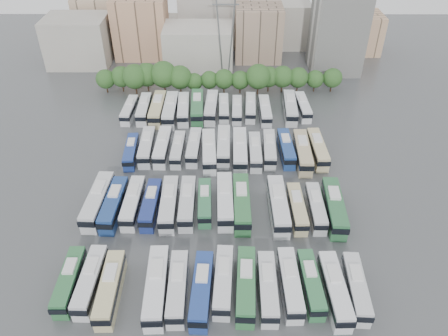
{
  "coord_description": "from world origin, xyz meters",
  "views": [
    {
      "loc": [
        1.85,
        -65.29,
        54.45
      ],
      "look_at": [
        1.68,
        3.68,
        3.0
      ],
      "focal_mm": 35.0,
      "sensor_mm": 36.0,
      "label": 1
    }
  ],
  "objects_px": {
    "bus_r3_s2": "(158,109)",
    "bus_r2_s8": "(240,150)",
    "bus_r0_s2": "(110,288)",
    "bus_r1_s6": "(205,202)",
    "bus_r0_s11": "(311,283)",
    "bus_r3_s8": "(237,110)",
    "bus_r1_s11": "(297,208)",
    "bus_r3_s9": "(250,107)",
    "bus_r3_s10": "(265,111)",
    "bus_r0_s10": "(290,284)",
    "bus_r2_s4": "(178,149)",
    "bus_r2_s10": "(269,149)",
    "bus_r3_s1": "(144,109)",
    "bus_r0_s7": "(223,281)",
    "bus_r0_s8": "(246,285)",
    "bus_r2_s9": "(255,151)",
    "bus_r0_s0": "(70,281)",
    "bus_r3_s0": "(130,110)",
    "bus_r1_s10": "(278,205)",
    "bus_r2_s6": "(209,151)",
    "bus_r0_s12": "(335,290)",
    "bus_r3_s5": "(197,107)",
    "electricity_pylon": "(226,14)",
    "bus_r0_s4": "(157,286)",
    "bus_r1_s0": "(98,201)",
    "bus_r1_s2": "(133,202)",
    "bus_r2_s3": "(163,146)",
    "bus_r0_s13": "(356,288)",
    "apartment_tower": "(338,25)",
    "bus_r3_s12": "(290,107)",
    "bus_r0_s5": "(178,288)",
    "bus_r2_s12": "(303,152)",
    "bus_r2_s1": "(131,151)",
    "bus_r0_s1": "(91,281)",
    "bus_r3_s7": "(224,108)",
    "bus_r1_s1": "(114,204)",
    "bus_r3_s3": "(171,110)",
    "bus_r1_s7": "(225,200)",
    "bus_r0_s6": "(202,290)",
    "bus_r1_s5": "(187,203)",
    "bus_r1_s3": "(151,204)",
    "bus_r1_s8": "(242,203)",
    "bus_r2_s11": "(286,148)",
    "bus_r1_s12": "(316,208)",
    "bus_r3_s13": "(303,107)",
    "bus_r2_s2": "(147,146)",
    "bus_r1_s13": "(334,207)"
  },
  "relations": [
    {
      "from": "bus_r1_s3",
      "to": "bus_r1_s11",
      "type": "xyz_separation_m",
      "value": [
        26.41,
        -0.88,
        -0.06
      ]
    },
    {
      "from": "electricity_pylon",
      "to": "bus_r1_s8",
      "type": "xyz_separation_m",
      "value": [
        2.88,
        -55.72,
        -16.57
      ]
    },
    {
      "from": "bus_r0_s0",
      "to": "bus_r3_s0",
      "type": "height_order",
      "value": "bus_r0_s0"
    },
    {
      "from": "bus_r2_s1",
      "to": "bus_r3_s9",
      "type": "xyz_separation_m",
      "value": [
        26.39,
        19.33,
        0.08
      ]
    },
    {
      "from": "bus_r1_s7",
      "to": "bus_r2_s12",
      "type": "bearing_deg",
      "value": 42.4
    },
    {
      "from": "bus_r2_s3",
      "to": "bus_r0_s5",
      "type": "bearing_deg",
      "value": -78.78
    },
    {
      "from": "bus_r1_s10",
      "to": "bus_r3_s1",
      "type": "height_order",
      "value": "bus_r1_s10"
    },
    {
      "from": "bus_r1_s1",
      "to": "bus_r3_s7",
      "type": "relative_size",
      "value": 1.16
    },
    {
      "from": "bus_r0_s4",
      "to": "bus_r1_s0",
      "type": "distance_m",
      "value": 23.16
    },
    {
      "from": "bus_r1_s8",
      "to": "bus_r2_s11",
      "type": "xyz_separation_m",
      "value": [
        10.13,
        18.12,
        -0.26
      ]
    },
    {
      "from": "bus_r0_s8",
      "to": "bus_r2_s8",
      "type": "bearing_deg",
      "value": 92.87
    },
    {
      "from": "bus_r1_s11",
      "to": "bus_r2_s2",
      "type": "relative_size",
      "value": 0.94
    },
    {
      "from": "electricity_pylon",
      "to": "bus_r0_s8",
      "type": "height_order",
      "value": "electricity_pylon"
    },
    {
      "from": "bus_r3_s3",
      "to": "bus_r3_s2",
      "type": "bearing_deg",
      "value": 169.36
    },
    {
      "from": "apartment_tower",
      "to": "bus_r3_s12",
      "type": "height_order",
      "value": "apartment_tower"
    },
    {
      "from": "bus_r2_s4",
      "to": "bus_r3_s8",
      "type": "distance_m",
      "value": 21.67
    },
    {
      "from": "bus_r0_s5",
      "to": "bus_r2_s12",
      "type": "height_order",
      "value": "bus_r2_s12"
    },
    {
      "from": "bus_r3_s2",
      "to": "bus_r2_s8",
      "type": "bearing_deg",
      "value": -41.73
    },
    {
      "from": "bus_r0_s10",
      "to": "bus_r3_s10",
      "type": "xyz_separation_m",
      "value": [
        0.09,
        52.4,
        -0.05
      ]
    },
    {
      "from": "bus_r0_s1",
      "to": "bus_r3_s7",
      "type": "height_order",
      "value": "bus_r0_s1"
    },
    {
      "from": "bus_r3_s9",
      "to": "bus_r3_s10",
      "type": "relative_size",
      "value": 0.97
    },
    {
      "from": "bus_r0_s10",
      "to": "bus_r3_s1",
      "type": "relative_size",
      "value": 1.01
    },
    {
      "from": "bus_r1_s12",
      "to": "bus_r1_s13",
      "type": "distance_m",
      "value": 3.23
    },
    {
      "from": "bus_r1_s7",
      "to": "bus_r0_s2",
      "type": "bearing_deg",
      "value": -132.0
    },
    {
      "from": "bus_r1_s1",
      "to": "bus_r2_s6",
      "type": "distance_m",
      "value": 23.95
    },
    {
      "from": "bus_r1_s10",
      "to": "bus_r2_s6",
      "type": "relative_size",
      "value": 1.05
    },
    {
      "from": "bus_r3_s3",
      "to": "bus_r3_s13",
      "type": "height_order",
      "value": "bus_r3_s3"
    },
    {
      "from": "bus_r0_s11",
      "to": "bus_r3_s8",
      "type": "height_order",
      "value": "bus_r0_s11"
    },
    {
      "from": "electricity_pylon",
      "to": "bus_r3_s7",
      "type": "distance_m",
      "value": 25.99
    },
    {
      "from": "bus_r2_s4",
      "to": "bus_r2_s10",
      "type": "height_order",
      "value": "bus_r2_s10"
    },
    {
      "from": "bus_r2_s9",
      "to": "bus_r1_s13",
      "type": "bearing_deg",
      "value": -53.11
    },
    {
      "from": "bus_r0_s8",
      "to": "bus_r2_s9",
      "type": "relative_size",
      "value": 1.11
    },
    {
      "from": "bus_r3_s1",
      "to": "bus_r0_s7",
      "type": "bearing_deg",
      "value": -70.4
    },
    {
      "from": "bus_r1_s2",
      "to": "apartment_tower",
      "type": "bearing_deg",
      "value": 53.63
    },
    {
      "from": "bus_r0_s1",
      "to": "bus_r0_s7",
      "type": "relative_size",
      "value": 1.0
    },
    {
      "from": "bus_r0_s6",
      "to": "bus_r3_s8",
      "type": "relative_size",
      "value": 1.16
    },
    {
      "from": "bus_r0_s12",
      "to": "bus_r3_s5",
      "type": "distance_m",
      "value": 59.48
    },
    {
      "from": "bus_r0_s0",
      "to": "bus_r1_s2",
      "type": "xyz_separation_m",
      "value": [
        6.56,
        17.68,
        0.11
      ]
    },
    {
      "from": "bus_r2_s1",
      "to": "bus_r3_s3",
      "type": "height_order",
      "value": "bus_r3_s3"
    },
    {
      "from": "bus_r2_s10",
      "to": "bus_r3_s10",
      "type": "distance_m",
      "value": 16.62
    },
    {
      "from": "bus_r0_s2",
      "to": "bus_r1_s6",
      "type": "distance_m",
      "value": 23.54
    },
    {
      "from": "bus_r1_s12",
      "to": "bus_r3_s13",
      "type": "height_order",
      "value": "bus_r3_s13"
    },
    {
      "from": "bus_r0_s13",
      "to": "bus_r2_s3",
      "type": "height_order",
      "value": "bus_r2_s3"
    },
    {
      "from": "bus_r0_s10",
      "to": "bus_r3_s10",
      "type": "bearing_deg",
      "value": 88.63
    },
    {
      "from": "bus_r2_s12",
      "to": "bus_r3_s1",
      "type": "bearing_deg",
      "value": 153.61
    },
    {
      "from": "bus_r1_s5",
      "to": "bus_r3_s5",
      "type": "distance_m",
      "value": 35.59
    },
    {
      "from": "bus_r1_s5",
      "to": "bus_r3_s3",
      "type": "xyz_separation_m",
      "value": [
        -6.51,
        34.17,
        0.19
      ]
    },
    {
      "from": "bus_r1_s11",
      "to": "bus_r3_s2",
      "type": "height_order",
      "value": "bus_r3_s2"
    },
    {
      "from": "bus_r0_s1",
      "to": "bus_r3_s1",
      "type": "bearing_deg",
      "value": 91.39
    },
    {
      "from": "bus_r1_s2",
      "to": "bus_r2_s3",
      "type": "relative_size",
      "value": 0.99
    }
  ]
}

